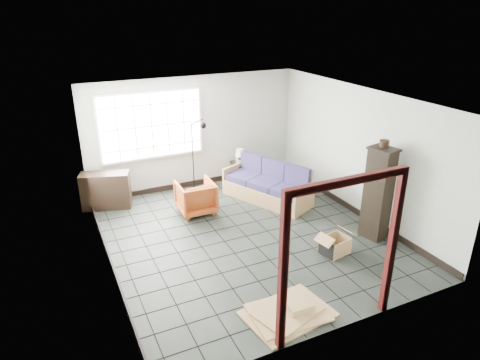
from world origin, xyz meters
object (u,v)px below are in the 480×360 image
side_table (243,166)px  futon_sofa (269,186)px  tall_shelf (378,193)px  armchair (196,196)px

side_table → futon_sofa: bearing=-85.1°
side_table → tall_shelf: tall_shelf is taller
futon_sofa → armchair: (-1.68, 0.09, 0.06)m
armchair → futon_sofa: bearing=177.7°
futon_sofa → tall_shelf: tall_shelf is taller
futon_sofa → tall_shelf: bearing=-91.2°
armchair → tall_shelf: 3.60m
armchair → side_table: (1.58, 1.03, 0.05)m
side_table → tall_shelf: 3.61m
futon_sofa → side_table: futon_sofa is taller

